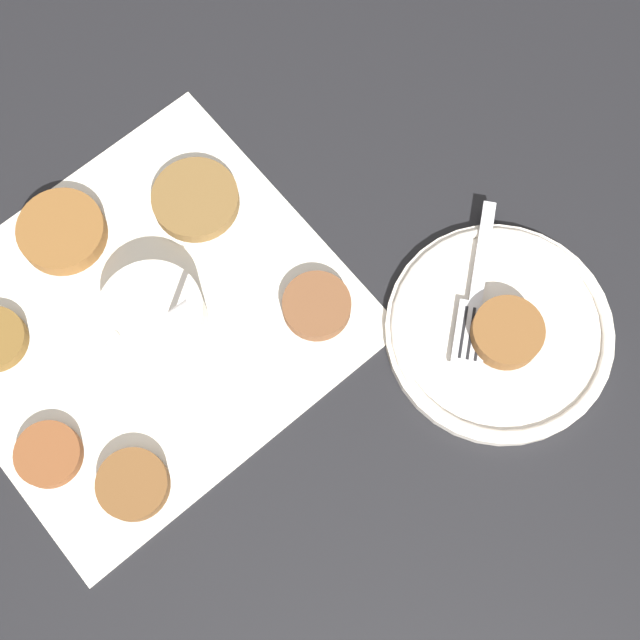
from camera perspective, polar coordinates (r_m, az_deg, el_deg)
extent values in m
plane|color=black|center=(0.85, -9.90, 0.51)|extent=(4.00, 4.00, 0.00)
cube|color=silver|center=(0.85, -11.26, 0.10)|extent=(0.37, 0.34, 0.00)
cylinder|color=silver|center=(0.82, -10.52, 0.09)|extent=(0.09, 0.09, 0.05)
cylinder|color=#C65123|center=(0.83, -10.40, -0.12)|extent=(0.08, 0.08, 0.03)
cone|color=silver|center=(0.80, -13.20, -1.54)|extent=(0.02, 0.02, 0.02)
cylinder|color=silver|center=(0.78, -9.47, 0.47)|extent=(0.03, 0.04, 0.09)
cylinder|color=brown|center=(0.83, -16.98, -8.23)|extent=(0.06, 0.06, 0.01)
cylinder|color=brown|center=(0.87, -7.97, 7.64)|extent=(0.08, 0.08, 0.02)
cylinder|color=brown|center=(0.80, -11.88, -10.27)|extent=(0.06, 0.06, 0.02)
cylinder|color=brown|center=(0.88, -16.18, 5.45)|extent=(0.08, 0.08, 0.02)
cylinder|color=brown|center=(0.83, -0.21, 0.90)|extent=(0.06, 0.06, 0.02)
cylinder|color=silver|center=(0.84, 11.37, -0.75)|extent=(0.21, 0.21, 0.01)
torus|color=silver|center=(0.83, 11.48, -0.59)|extent=(0.20, 0.20, 0.01)
cylinder|color=brown|center=(0.82, 11.88, -0.80)|extent=(0.07, 0.07, 0.02)
cube|color=silver|center=(0.85, 10.37, 4.34)|extent=(0.09, 0.07, 0.00)
cube|color=silver|center=(0.82, 9.61, -0.89)|extent=(0.07, 0.06, 0.00)
cube|color=black|center=(0.82, 9.15, -0.76)|extent=(0.04, 0.03, 0.00)
cube|color=black|center=(0.82, 9.64, -0.85)|extent=(0.04, 0.03, 0.00)
cube|color=black|center=(0.82, 10.13, -0.93)|extent=(0.04, 0.03, 0.00)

